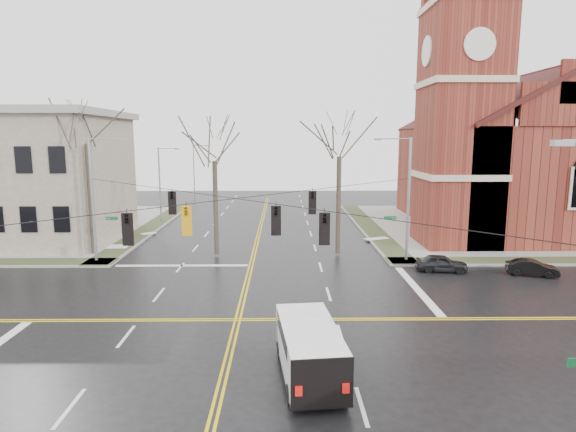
{
  "coord_description": "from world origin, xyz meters",
  "views": [
    {
      "loc": [
        2.29,
        -23.23,
        9.13
      ],
      "look_at": [
        2.63,
        6.0,
        4.35
      ],
      "focal_mm": 30.0,
      "sensor_mm": 36.0,
      "label": 1
    }
  ],
  "objects_px": {
    "signal_pole_nw": "(95,196)",
    "parked_car_a": "(441,263)",
    "tree_nw_near": "(214,155)",
    "streetlight_north_a": "(161,182)",
    "streetlight_north_b": "(195,170)",
    "signal_pole_ne": "(406,196)",
    "parked_car_b": "(532,268)",
    "tree_ne": "(339,150)",
    "church": "(508,145)",
    "cargo_van": "(308,345)",
    "tree_nw_far": "(86,137)"
  },
  "relations": [
    {
      "from": "signal_pole_nw",
      "to": "parked_car_a",
      "type": "distance_m",
      "value": 25.09
    },
    {
      "from": "tree_nw_near",
      "to": "streetlight_north_a",
      "type": "bearing_deg",
      "value": 117.93
    },
    {
      "from": "streetlight_north_a",
      "to": "streetlight_north_b",
      "type": "distance_m",
      "value": 20.0
    },
    {
      "from": "signal_pole_ne",
      "to": "parked_car_b",
      "type": "xyz_separation_m",
      "value": [
        7.66,
        -3.77,
        -4.41
      ]
    },
    {
      "from": "streetlight_north_a",
      "to": "tree_ne",
      "type": "height_order",
      "value": "tree_ne"
    },
    {
      "from": "parked_car_b",
      "to": "tree_nw_near",
      "type": "bearing_deg",
      "value": 93.77
    },
    {
      "from": "signal_pole_nw",
      "to": "parked_car_a",
      "type": "height_order",
      "value": "signal_pole_nw"
    },
    {
      "from": "church",
      "to": "cargo_van",
      "type": "xyz_separation_m",
      "value": [
        -21.49,
        -30.54,
        -7.22
      ]
    },
    {
      "from": "church",
      "to": "signal_pole_nw",
      "type": "xyz_separation_m",
      "value": [
        -36.09,
        -13.28,
        -3.48
      ]
    },
    {
      "from": "cargo_van",
      "to": "parked_car_b",
      "type": "relative_size",
      "value": 1.72
    },
    {
      "from": "streetlight_north_b",
      "to": "tree_ne",
      "type": "relative_size",
      "value": 0.71
    },
    {
      "from": "tree_nw_far",
      "to": "tree_ne",
      "type": "xyz_separation_m",
      "value": [
        19.18,
        -0.3,
        -0.99
      ]
    },
    {
      "from": "signal_pole_nw",
      "to": "signal_pole_ne",
      "type": "bearing_deg",
      "value": 0.0
    },
    {
      "from": "streetlight_north_a",
      "to": "streetlight_north_b",
      "type": "relative_size",
      "value": 1.0
    },
    {
      "from": "streetlight_north_a",
      "to": "parked_car_a",
      "type": "height_order",
      "value": "streetlight_north_a"
    },
    {
      "from": "signal_pole_ne",
      "to": "tree_nw_near",
      "type": "distance_m",
      "value": 14.56
    },
    {
      "from": "streetlight_north_a",
      "to": "church",
      "type": "bearing_deg",
      "value": -5.19
    },
    {
      "from": "streetlight_north_a",
      "to": "tree_ne",
      "type": "xyz_separation_m",
      "value": [
        17.26,
        -14.51,
        3.73
      ]
    },
    {
      "from": "signal_pole_nw",
      "to": "streetlight_north_b",
      "type": "height_order",
      "value": "signal_pole_nw"
    },
    {
      "from": "signal_pole_nw",
      "to": "tree_nw_near",
      "type": "distance_m",
      "value": 9.14
    },
    {
      "from": "signal_pole_nw",
      "to": "parked_car_a",
      "type": "xyz_separation_m",
      "value": [
        24.56,
        -2.71,
        -4.36
      ]
    },
    {
      "from": "parked_car_b",
      "to": "tree_ne",
      "type": "height_order",
      "value": "tree_ne"
    },
    {
      "from": "streetlight_north_b",
      "to": "streetlight_north_a",
      "type": "bearing_deg",
      "value": -90.0
    },
    {
      "from": "streetlight_north_b",
      "to": "tree_ne",
      "type": "distance_m",
      "value": 38.76
    },
    {
      "from": "church",
      "to": "parked_car_b",
      "type": "relative_size",
      "value": 8.46
    },
    {
      "from": "streetlight_north_a",
      "to": "tree_ne",
      "type": "distance_m",
      "value": 22.86
    },
    {
      "from": "parked_car_a",
      "to": "tree_ne",
      "type": "bearing_deg",
      "value": 63.33
    },
    {
      "from": "signal_pole_nw",
      "to": "streetlight_north_b",
      "type": "distance_m",
      "value": 36.51
    },
    {
      "from": "signal_pole_nw",
      "to": "tree_nw_far",
      "type": "height_order",
      "value": "tree_nw_far"
    },
    {
      "from": "parked_car_b",
      "to": "parked_car_a",
      "type": "bearing_deg",
      "value": 97.5
    },
    {
      "from": "signal_pole_ne",
      "to": "tree_ne",
      "type": "xyz_separation_m",
      "value": [
        -4.71,
        1.99,
        3.25
      ]
    },
    {
      "from": "parked_car_a",
      "to": "parked_car_b",
      "type": "bearing_deg",
      "value": -91.78
    },
    {
      "from": "signal_pole_ne",
      "to": "tree_ne",
      "type": "relative_size",
      "value": 0.79
    },
    {
      "from": "church",
      "to": "parked_car_a",
      "type": "distance_m",
      "value": 21.22
    },
    {
      "from": "church",
      "to": "parked_car_b",
      "type": "xyz_separation_m",
      "value": [
        -5.78,
        -17.05,
        -7.9
      ]
    },
    {
      "from": "cargo_van",
      "to": "streetlight_north_b",
      "type": "bearing_deg",
      "value": 98.61
    },
    {
      "from": "signal_pole_nw",
      "to": "tree_nw_far",
      "type": "distance_m",
      "value": 4.98
    },
    {
      "from": "streetlight_north_b",
      "to": "parked_car_a",
      "type": "height_order",
      "value": "streetlight_north_b"
    },
    {
      "from": "streetlight_north_b",
      "to": "tree_nw_near",
      "type": "relative_size",
      "value": 0.74
    },
    {
      "from": "church",
      "to": "tree_nw_near",
      "type": "relative_size",
      "value": 2.53
    },
    {
      "from": "cargo_van",
      "to": "tree_nw_far",
      "type": "height_order",
      "value": "tree_nw_far"
    },
    {
      "from": "streetlight_north_b",
      "to": "tree_nw_near",
      "type": "distance_m",
      "value": 35.78
    },
    {
      "from": "signal_pole_nw",
      "to": "streetlight_north_a",
      "type": "xyz_separation_m",
      "value": [
        0.67,
        16.5,
        -0.48
      ]
    },
    {
      "from": "parked_car_a",
      "to": "tree_nw_far",
      "type": "distance_m",
      "value": 27.66
    },
    {
      "from": "cargo_van",
      "to": "signal_pole_ne",
      "type": "bearing_deg",
      "value": 59.09
    },
    {
      "from": "church",
      "to": "tree_nw_far",
      "type": "height_order",
      "value": "church"
    },
    {
      "from": "streetlight_north_b",
      "to": "signal_pole_ne",
      "type": "bearing_deg",
      "value": -58.95
    },
    {
      "from": "tree_ne",
      "to": "parked_car_b",
      "type": "bearing_deg",
      "value": -24.99
    },
    {
      "from": "tree_nw_near",
      "to": "tree_ne",
      "type": "xyz_separation_m",
      "value": [
        9.44,
        0.25,
        0.34
      ]
    },
    {
      "from": "streetlight_north_b",
      "to": "parked_car_a",
      "type": "bearing_deg",
      "value": -58.65
    }
  ]
}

